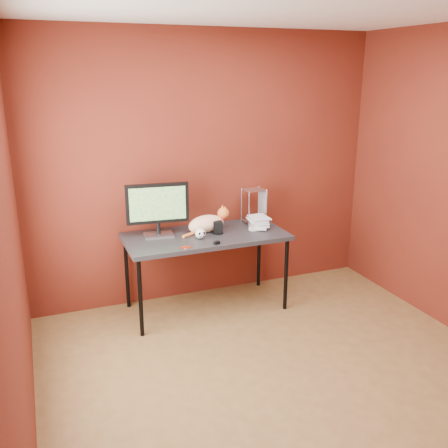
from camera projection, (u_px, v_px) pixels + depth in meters
name	position (u px, v px, depth m)	size (l,w,h in m)	color
room	(295.00, 192.00, 3.27)	(3.52, 3.52, 2.61)	brown
desk	(206.00, 240.00, 4.66)	(1.50, 0.70, 0.75)	black
monitor	(158.00, 207.00, 4.52)	(0.57, 0.21, 0.49)	#BCBCC1
cat	(207.00, 223.00, 4.70)	(0.50, 0.22, 0.24)	orange
skull_mug	(200.00, 234.00, 4.51)	(0.10, 0.10, 0.09)	silver
speaker	(218.00, 228.00, 4.66)	(0.10, 0.10, 0.12)	black
book_stack	(250.00, 169.00, 4.69)	(0.25, 0.28, 1.14)	beige
wire_rack	(254.00, 205.00, 4.99)	(0.21, 0.18, 0.34)	#BCBCC1
pocket_knife	(186.00, 247.00, 4.28)	(0.08, 0.02, 0.02)	#991F0B
black_gadget	(217.00, 243.00, 4.38)	(0.05, 0.03, 0.03)	black
washer	(186.00, 248.00, 4.29)	(0.04, 0.04, 0.00)	#BCBCC1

